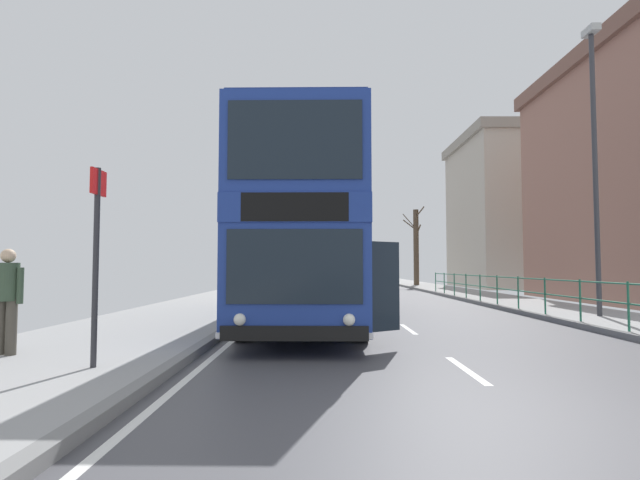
{
  "coord_description": "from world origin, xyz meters",
  "views": [
    {
      "loc": [
        -2.15,
        -4.78,
        1.51
      ],
      "look_at": [
        -2.12,
        7.43,
        2.18
      ],
      "focal_mm": 27.82,
      "sensor_mm": 36.0,
      "label": 1
    }
  ],
  "objects_px": {
    "double_decker_bus_main": "(307,236)",
    "bus_stop_sign_near": "(95,244)",
    "pedestrian_companion": "(5,295)",
    "bare_tree_far_00": "(415,246)",
    "street_lamp_far_side": "(593,148)",
    "background_building_00": "(548,211)"
  },
  "relations": [
    {
      "from": "double_decker_bus_main",
      "to": "pedestrian_companion",
      "type": "height_order",
      "value": "double_decker_bus_main"
    },
    {
      "from": "pedestrian_companion",
      "to": "bare_tree_far_00",
      "type": "relative_size",
      "value": 0.28
    },
    {
      "from": "double_decker_bus_main",
      "to": "pedestrian_companion",
      "type": "bearing_deg",
      "value": -128.27
    },
    {
      "from": "double_decker_bus_main",
      "to": "bus_stop_sign_near",
      "type": "relative_size",
      "value": 4.16
    },
    {
      "from": "bare_tree_far_00",
      "to": "background_building_00",
      "type": "relative_size",
      "value": 0.43
    },
    {
      "from": "bare_tree_far_00",
      "to": "background_building_00",
      "type": "distance_m",
      "value": 10.48
    },
    {
      "from": "pedestrian_companion",
      "to": "street_lamp_far_side",
      "type": "height_order",
      "value": "street_lamp_far_side"
    },
    {
      "from": "pedestrian_companion",
      "to": "background_building_00",
      "type": "relative_size",
      "value": 0.12
    },
    {
      "from": "pedestrian_companion",
      "to": "background_building_00",
      "type": "height_order",
      "value": "background_building_00"
    },
    {
      "from": "double_decker_bus_main",
      "to": "bare_tree_far_00",
      "type": "xyz_separation_m",
      "value": [
        7.75,
        24.55,
        0.76
      ]
    },
    {
      "from": "bus_stop_sign_near",
      "to": "background_building_00",
      "type": "xyz_separation_m",
      "value": [
        20.66,
        30.65,
        3.94
      ]
    },
    {
      "from": "pedestrian_companion",
      "to": "background_building_00",
      "type": "distance_m",
      "value": 37.54
    },
    {
      "from": "bare_tree_far_00",
      "to": "street_lamp_far_side",
      "type": "bearing_deg",
      "value": -88.92
    },
    {
      "from": "street_lamp_far_side",
      "to": "background_building_00",
      "type": "relative_size",
      "value": 0.6
    },
    {
      "from": "double_decker_bus_main",
      "to": "bus_stop_sign_near",
      "type": "bearing_deg",
      "value": -112.34
    },
    {
      "from": "double_decker_bus_main",
      "to": "background_building_00",
      "type": "relative_size",
      "value": 0.83
    },
    {
      "from": "pedestrian_companion",
      "to": "background_building_00",
      "type": "bearing_deg",
      "value": 52.89
    },
    {
      "from": "street_lamp_far_side",
      "to": "double_decker_bus_main",
      "type": "bearing_deg",
      "value": -177.29
    },
    {
      "from": "bare_tree_far_00",
      "to": "background_building_00",
      "type": "height_order",
      "value": "background_building_00"
    },
    {
      "from": "double_decker_bus_main",
      "to": "pedestrian_companion",
      "type": "distance_m",
      "value": 7.54
    },
    {
      "from": "background_building_00",
      "to": "bare_tree_far_00",
      "type": "bearing_deg",
      "value": 176.21
    },
    {
      "from": "pedestrian_companion",
      "to": "bus_stop_sign_near",
      "type": "xyz_separation_m",
      "value": [
        1.82,
        -0.95,
        0.75
      ]
    }
  ]
}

